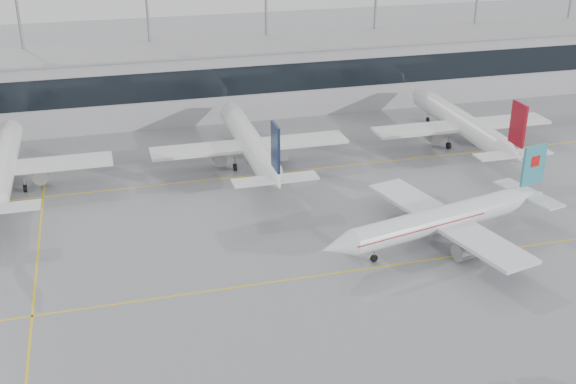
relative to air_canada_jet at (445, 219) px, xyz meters
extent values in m
plane|color=gray|center=(-17.07, -3.54, -3.13)|extent=(320.00, 320.00, 0.00)
cube|color=yellow|center=(-17.07, -3.54, -3.13)|extent=(120.00, 0.25, 0.01)
cube|color=yellow|center=(-17.07, 26.46, -3.13)|extent=(120.00, 0.25, 0.01)
cube|color=yellow|center=(-47.07, 11.46, -3.13)|extent=(0.25, 60.00, 0.01)
cube|color=#9F9EA2|center=(-17.07, 58.46, 2.87)|extent=(180.00, 15.00, 12.00)
cube|color=black|center=(-17.07, 50.91, 4.37)|extent=(180.00, 0.20, 5.00)
cube|color=gray|center=(-17.07, 58.46, 9.07)|extent=(182.00, 16.00, 0.40)
cylinder|color=gray|center=(-50.07, 64.46, 7.87)|extent=(0.50, 0.50, 22.00)
cylinder|color=gray|center=(-28.07, 64.46, 7.87)|extent=(0.50, 0.50, 22.00)
cylinder|color=gray|center=(-6.07, 64.46, 7.87)|extent=(0.50, 0.50, 22.00)
cylinder|color=gray|center=(15.93, 64.46, 7.87)|extent=(0.50, 0.50, 22.00)
cylinder|color=gray|center=(37.93, 64.46, 7.87)|extent=(0.50, 0.50, 22.00)
cylinder|color=gray|center=(59.93, 64.46, 7.87)|extent=(0.50, 0.50, 22.00)
cylinder|color=silver|center=(-1.29, -0.30, 0.12)|extent=(23.54, 8.31, 3.08)
cone|color=silver|center=(-14.66, -3.41, 0.12)|extent=(4.59, 3.90, 3.08)
cone|color=silver|center=(12.86, 2.99, 0.12)|extent=(6.15, 4.26, 3.08)
cube|color=silver|center=(0.17, 0.04, -0.28)|extent=(10.62, 25.88, 0.45)
cube|color=silver|center=(13.06, 3.04, 0.42)|extent=(4.94, 10.15, 0.25)
cube|color=teal|center=(13.25, 3.08, 4.28)|extent=(3.59, 1.16, 5.25)
cylinder|color=gray|center=(0.77, -4.75, -1.78)|extent=(3.98, 2.86, 2.10)
cylinder|color=gray|center=(-1.40, 4.60, -1.78)|extent=(3.98, 2.86, 2.10)
cylinder|color=gray|center=(-9.79, -2.28, -2.05)|extent=(0.20, 0.20, 1.27)
cylinder|color=black|center=(-9.79, -2.28, -2.68)|extent=(0.94, 0.50, 0.90)
cylinder|color=gray|center=(1.74, -2.27, -1.95)|extent=(0.24, 0.24, 1.27)
cylinder|color=black|center=(1.74, -2.27, -2.58)|extent=(1.17, 0.69, 1.10)
cylinder|color=gray|center=(0.56, 2.80, -1.95)|extent=(0.24, 0.24, 1.27)
cylinder|color=black|center=(0.56, 2.80, -2.58)|extent=(1.17, 0.69, 1.10)
cube|color=#B70F0F|center=(13.25, 3.08, 4.86)|extent=(1.47, 0.76, 1.40)
cube|color=#B70F0F|center=(-4.21, -0.98, 0.32)|extent=(18.24, 7.10, 0.12)
cylinder|color=silver|center=(-52.07, 31.46, 0.67)|extent=(3.59, 27.36, 3.59)
cone|color=silver|center=(-52.07, 47.14, 0.67)|extent=(3.59, 4.00, 3.59)
cube|color=silver|center=(-52.07, 29.96, 0.27)|extent=(29.64, 5.00, 0.45)
cylinder|color=gray|center=(-47.27, 30.46, -1.23)|extent=(2.10, 3.60, 2.10)
cylinder|color=gray|center=(-52.07, 42.14, -1.91)|extent=(0.20, 0.20, 1.56)
cylinder|color=black|center=(-52.07, 42.14, -2.68)|extent=(0.30, 0.90, 0.90)
cylinder|color=gray|center=(-49.47, 28.96, -1.81)|extent=(0.24, 0.24, 1.56)
cylinder|color=black|center=(-49.47, 28.96, -2.58)|extent=(0.45, 1.10, 1.10)
cylinder|color=silver|center=(-17.07, 31.46, 0.67)|extent=(3.59, 27.36, 3.59)
cone|color=silver|center=(-17.07, 47.14, 0.67)|extent=(3.59, 4.00, 3.59)
cone|color=silver|center=(-17.07, 14.98, 0.67)|extent=(3.59, 5.60, 3.59)
cube|color=silver|center=(-17.07, 29.96, 0.27)|extent=(29.64, 5.00, 0.45)
cube|color=silver|center=(-17.07, 14.78, 0.97)|extent=(11.40, 2.80, 0.25)
cube|color=#111E3F|center=(-17.07, 14.58, 5.52)|extent=(0.35, 3.60, 6.12)
cylinder|color=gray|center=(-21.87, 30.46, -1.23)|extent=(2.10, 3.60, 2.10)
cylinder|color=gray|center=(-12.27, 30.46, -1.23)|extent=(2.10, 3.60, 2.10)
cylinder|color=gray|center=(-17.07, 42.14, -1.91)|extent=(0.20, 0.20, 1.56)
cylinder|color=black|center=(-17.07, 42.14, -2.68)|extent=(0.30, 0.90, 0.90)
cylinder|color=gray|center=(-19.67, 28.96, -1.81)|extent=(0.24, 0.24, 1.56)
cylinder|color=black|center=(-19.67, 28.96, -2.58)|extent=(0.45, 1.10, 1.10)
cylinder|color=gray|center=(-14.47, 28.96, -1.81)|extent=(0.24, 0.24, 1.56)
cylinder|color=black|center=(-14.47, 28.96, -2.58)|extent=(0.45, 1.10, 1.10)
cylinder|color=silver|center=(17.93, 31.46, 0.67)|extent=(3.59, 27.36, 3.59)
cone|color=silver|center=(17.93, 47.14, 0.67)|extent=(3.59, 4.00, 3.59)
cone|color=silver|center=(17.93, 14.98, 0.67)|extent=(3.59, 5.60, 3.59)
cube|color=silver|center=(17.93, 29.96, 0.27)|extent=(29.64, 5.00, 0.45)
cube|color=silver|center=(17.93, 14.78, 0.97)|extent=(11.40, 2.80, 0.25)
cube|color=maroon|center=(17.93, 14.58, 5.52)|extent=(0.35, 3.60, 6.12)
cylinder|color=gray|center=(13.13, 30.46, -1.23)|extent=(2.10, 3.60, 2.10)
cylinder|color=gray|center=(22.73, 30.46, -1.23)|extent=(2.10, 3.60, 2.10)
cylinder|color=gray|center=(17.93, 42.14, -1.91)|extent=(0.20, 0.20, 1.56)
cylinder|color=black|center=(17.93, 42.14, -2.68)|extent=(0.30, 0.90, 0.90)
cylinder|color=gray|center=(15.33, 28.96, -1.81)|extent=(0.24, 0.24, 1.56)
cylinder|color=black|center=(15.33, 28.96, -2.58)|extent=(0.45, 1.10, 1.10)
cylinder|color=gray|center=(20.53, 28.96, -1.81)|extent=(0.24, 0.24, 1.56)
cylinder|color=black|center=(20.53, 28.96, -2.58)|extent=(0.45, 1.10, 1.10)
camera|label=1|loc=(-38.28, -69.33, 37.87)|focal=45.00mm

